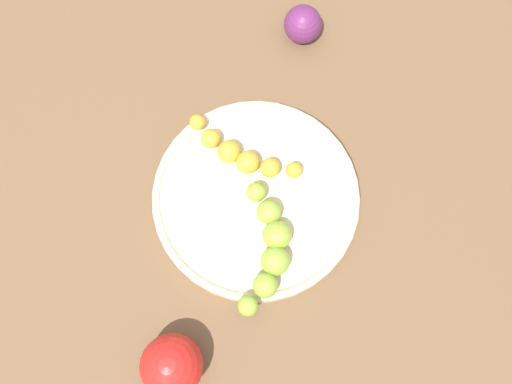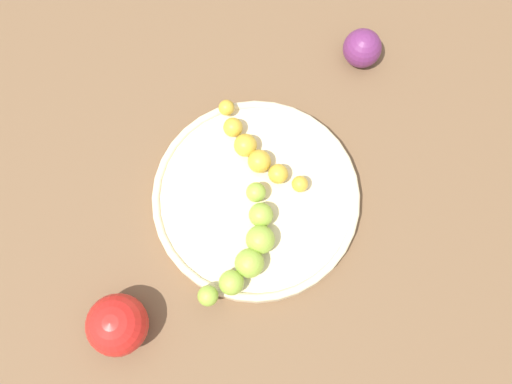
% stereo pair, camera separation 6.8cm
% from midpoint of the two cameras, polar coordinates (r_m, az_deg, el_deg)
% --- Properties ---
extents(ground_plane, '(2.40, 2.40, 0.00)m').
position_cam_midpoint_polar(ground_plane, '(0.74, 2.61, -1.27)').
color(ground_plane, brown).
extents(fruit_bowl, '(0.26, 0.26, 0.02)m').
position_cam_midpoint_polar(fruit_bowl, '(0.73, 2.65, -1.02)').
color(fruit_bowl, beige).
rests_on(fruit_bowl, ground_plane).
extents(banana_spotted, '(0.09, 0.14, 0.03)m').
position_cam_midpoint_polar(banana_spotted, '(0.72, 2.55, 3.65)').
color(banana_spotted, gold).
rests_on(banana_spotted, fruit_bowl).
extents(banana_green, '(0.11, 0.14, 0.04)m').
position_cam_midpoint_polar(banana_green, '(0.69, 2.12, -6.10)').
color(banana_green, '#8CAD38').
rests_on(banana_green, fruit_bowl).
extents(apple_red, '(0.07, 0.07, 0.07)m').
position_cam_midpoint_polar(apple_red, '(0.69, -10.78, -13.27)').
color(apple_red, red).
rests_on(apple_red, ground_plane).
extents(plum_purple, '(0.05, 0.05, 0.05)m').
position_cam_midpoint_polar(plum_purple, '(0.81, 12.89, 13.33)').
color(plum_purple, '#662659').
rests_on(plum_purple, ground_plane).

